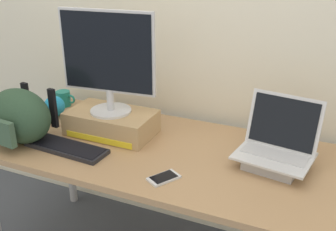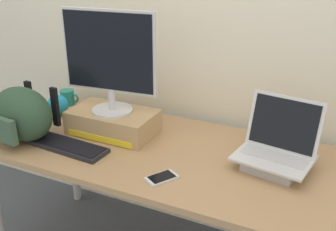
{
  "view_description": "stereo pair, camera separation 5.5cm",
  "coord_description": "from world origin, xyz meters",
  "views": [
    {
      "loc": [
        0.67,
        -1.53,
        1.63
      ],
      "look_at": [
        0.0,
        0.0,
        0.92
      ],
      "focal_mm": 42.56,
      "sensor_mm": 36.0,
      "label": 1
    },
    {
      "loc": [
        0.72,
        -1.51,
        1.63
      ],
      "look_at": [
        0.0,
        0.0,
        0.92
      ],
      "focal_mm": 42.56,
      "sensor_mm": 36.0,
      "label": 2
    }
  ],
  "objects": [
    {
      "name": "open_laptop",
      "position": [
        0.49,
        0.06,
        0.8
      ],
      "size": [
        0.35,
        0.3,
        0.3
      ],
      "rotation": [
        0.0,
        0.0,
        -0.16
      ],
      "color": "#ADADB2",
      "rests_on": "desk"
    },
    {
      "name": "desktop_monitor",
      "position": [
        -0.34,
        0.06,
        1.13
      ],
      "size": [
        0.48,
        0.21,
        0.51
      ],
      "rotation": [
        0.0,
        0.0,
        0.1
      ],
      "color": "silver",
      "rests_on": "toner_box_yellow"
    },
    {
      "name": "desk",
      "position": [
        0.0,
        0.0,
        0.67
      ],
      "size": [
        1.84,
        0.78,
        0.74
      ],
      "color": "#A87F56",
      "rests_on": "ground"
    },
    {
      "name": "coffee_mug",
      "position": [
        -0.81,
        0.27,
        0.78
      ],
      "size": [
        0.13,
        0.08,
        0.09
      ],
      "color": "#1E7F70",
      "rests_on": "desk"
    },
    {
      "name": "back_wall",
      "position": [
        0.0,
        0.49,
        1.3
      ],
      "size": [
        7.0,
        0.1,
        2.6
      ],
      "primitive_type": "cube",
      "color": "silver",
      "rests_on": "ground"
    },
    {
      "name": "cell_phone",
      "position": [
        0.08,
        -0.24,
        0.74
      ],
      "size": [
        0.13,
        0.15,
        0.01
      ],
      "rotation": [
        0.0,
        0.0,
        -0.55
      ],
      "color": "silver",
      "rests_on": "desk"
    },
    {
      "name": "toner_box_yellow",
      "position": [
        -0.34,
        0.06,
        0.8
      ],
      "size": [
        0.44,
        0.26,
        0.12
      ],
      "color": "tan",
      "rests_on": "desk"
    },
    {
      "name": "messenger_backpack",
      "position": [
        -0.7,
        -0.2,
        0.87
      ],
      "size": [
        0.36,
        0.31,
        0.27
      ],
      "rotation": [
        0.0,
        0.0,
        -0.11
      ],
      "color": "#28422D",
      "rests_on": "desk"
    },
    {
      "name": "external_keyboard",
      "position": [
        -0.45,
        -0.19,
        0.75
      ],
      "size": [
        0.42,
        0.16,
        0.02
      ],
      "rotation": [
        0.0,
        0.0,
        -0.06
      ],
      "color": "black",
      "rests_on": "desk"
    },
    {
      "name": "plush_toy",
      "position": [
        -0.75,
        0.12,
        0.8
      ],
      "size": [
        0.12,
        0.12,
        0.12
      ],
      "color": "#2393CC",
      "rests_on": "desk"
    }
  ]
}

